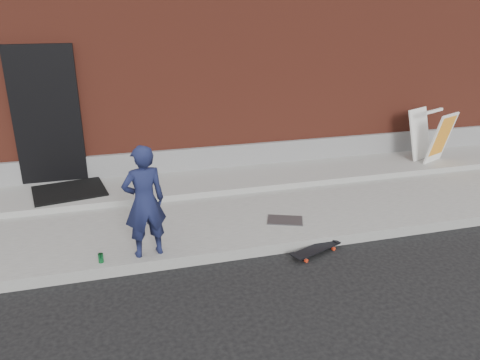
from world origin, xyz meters
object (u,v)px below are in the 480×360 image
object	(u,v)px
child	(144,202)
soda_can	(101,258)
pizza_sign	(431,136)
skateboard	(316,249)

from	to	relation	value
child	soda_can	world-z (taller)	child
soda_can	child	bearing A→B (deg)	5.83
pizza_sign	child	bearing A→B (deg)	-159.59
pizza_sign	soda_can	distance (m)	6.52
child	soda_can	bearing A→B (deg)	-4.62
child	pizza_sign	size ratio (longest dim) A/B	1.43
skateboard	pizza_sign	distance (m)	4.23
skateboard	soda_can	world-z (taller)	soda_can
child	soda_can	xyz separation A→B (m)	(-0.57, -0.06, -0.65)
skateboard	pizza_sign	world-z (taller)	pizza_sign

